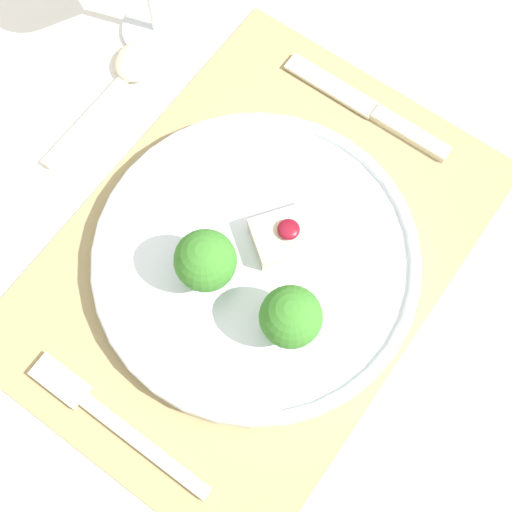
{
  "coord_description": "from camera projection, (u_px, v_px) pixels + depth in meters",
  "views": [
    {
      "loc": [
        -0.18,
        -0.13,
        1.39
      ],
      "look_at": [
        -0.01,
        -0.01,
        0.79
      ],
      "focal_mm": 50.0,
      "sensor_mm": 36.0,
      "label": 1
    }
  ],
  "objects": [
    {
      "name": "ground_plane",
      "position": [
        255.0,
        391.0,
        1.38
      ],
      "size": [
        8.0,
        8.0,
        0.0
      ],
      "primitive_type": "plane",
      "color": "#4C4742"
    },
    {
      "name": "dinner_plate",
      "position": [
        256.0,
        262.0,
        0.64
      ],
      "size": [
        0.3,
        0.3,
        0.08
      ],
      "color": "silver",
      "rests_on": "placemat"
    },
    {
      "name": "fork",
      "position": [
        107.0,
        417.0,
        0.6
      ],
      "size": [
        0.02,
        0.19,
        0.01
      ],
      "rotation": [
        0.0,
        0.0,
        0.03
      ],
      "color": "beige",
      "rests_on": "placemat"
    },
    {
      "name": "placemat",
      "position": [
        253.0,
        256.0,
        0.66
      ],
      "size": [
        0.45,
        0.32,
        0.0
      ],
      "primitive_type": "cube",
      "color": "#9E895B",
      "rests_on": "dining_table"
    },
    {
      "name": "dining_table",
      "position": [
        254.0,
        285.0,
        0.74
      ],
      "size": [
        1.2,
        1.27,
        0.77
      ],
      "color": "white",
      "rests_on": "ground_plane"
    },
    {
      "name": "spoon",
      "position": [
        130.0,
        71.0,
        0.72
      ],
      "size": [
        0.17,
        0.05,
        0.02
      ],
      "rotation": [
        0.0,
        0.0,
        0.03
      ],
      "color": "beige",
      "rests_on": "dining_table"
    },
    {
      "name": "knife",
      "position": [
        377.0,
        113.0,
        0.7
      ],
      "size": [
        0.02,
        0.19,
        0.01
      ],
      "rotation": [
        0.0,
        0.0,
        0.03
      ],
      "color": "beige",
      "rests_on": "placemat"
    }
  ]
}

